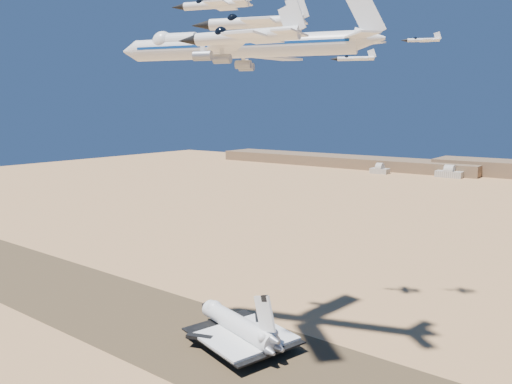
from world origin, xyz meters
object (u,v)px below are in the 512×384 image
Objects in this scene: chase_jet_c at (243,36)px; crew_c at (243,357)px; carrier_747 at (232,47)px; chase_jet_d at (355,58)px; shuttle at (238,327)px; crew_a at (238,353)px; chase_jet_e at (422,40)px; chase_jet_a at (214,4)px; chase_jet_b at (253,22)px; crew_b at (253,357)px.

crew_c is at bearing 117.34° from chase_jet_c.
carrier_747 reaches higher than chase_jet_d.
shuttle reaches higher than crew_a.
chase_jet_e is (37.65, 57.42, 96.34)m from shuttle.
crew_c is 109.36m from chase_jet_d.
shuttle is 2.94× the size of chase_jet_a.
crew_c is at bearing -105.12° from crew_a.
chase_jet_c is (63.91, -75.21, -10.89)m from carrier_747.
crew_c is at bearing 108.35° from chase_jet_b.
shuttle reaches higher than crew_c.
crew_a is at bearing 109.51° from chase_jet_b.
chase_jet_b is 1.01× the size of chase_jet_d.
carrier_747 is 95.13m from crew_a.
crew_b is 126.32m from chase_jet_c.
crew_a is 109.09m from chase_jet_d.
chase_jet_e is (32.15, 64.06, 101.21)m from crew_a.
crew_b is 3.16m from crew_c.
chase_jet_b is 127.74m from chase_jet_e.
chase_jet_a reaches higher than chase_jet_d.
chase_jet_a is 109.17m from chase_jet_e.
chase_jet_d is 1.19× the size of chase_jet_e.
chase_jet_e is at bearing 5.37° from chase_jet_d.
shuttle is at bearing 109.39° from chase_jet_b.
shuttle is 118.31m from chase_jet_e.
chase_jet_c is (61.82, -74.55, 84.22)m from crew_a.
chase_jet_a is 0.98× the size of chase_jet_d.
chase_jet_b is 1.20× the size of chase_jet_e.
chase_jet_c is at bearing -77.65° from chase_jet_b.
chase_jet_a is 1.05× the size of chase_jet_c.
shuttle is at bearing 44.66° from crew_a.
crew_a is at bearing 118.34° from chase_jet_c.
chase_jet_a is (26.09, -45.81, 95.75)m from crew_b.
crew_a is 119.79m from chase_jet_b.
crew_b is at bearing -123.34° from chase_jet_d.
chase_jet_b is (21.36, -16.32, -7.45)m from chase_jet_a.
crew_a is at bearing 50.28° from crew_b.
chase_jet_c reaches higher than shuttle.
chase_jet_b reaches higher than crew_c.
chase_jet_b is 16.42m from chase_jet_c.
shuttle is 110.86m from chase_jet_a.
carrier_747 is 5.23× the size of chase_jet_a.
chase_jet_b is at bearing -96.09° from chase_jet_d.
crew_a reaches higher than crew_b.
chase_jet_e is at bearing -94.24° from crew_c.
chase_jet_d reaches higher than crew_b.
crew_c is (3.06, -1.12, -0.03)m from crew_a.
crew_a is 5.60m from crew_b.
chase_jet_a is at bearing -139.90° from crew_a.
shuttle is 3.08× the size of chase_jet_c.
crew_a is 0.12× the size of chase_jet_d.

